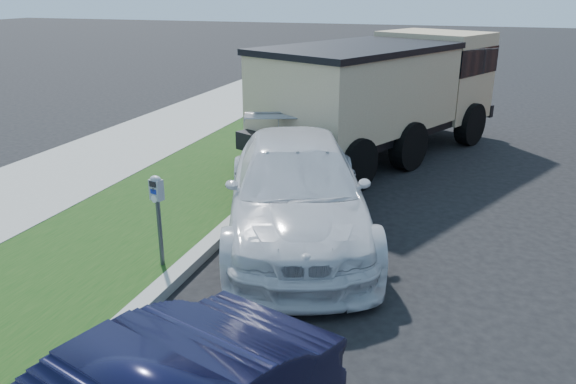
% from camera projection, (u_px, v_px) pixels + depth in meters
% --- Properties ---
extents(ground, '(120.00, 120.00, 0.00)m').
position_uv_depth(ground, '(366.00, 301.00, 7.25)').
color(ground, black).
rests_on(ground, ground).
extents(streetside, '(6.12, 50.00, 0.15)m').
position_uv_depth(streetside, '(98.00, 197.00, 10.68)').
color(streetside, gray).
rests_on(streetside, ground).
extents(parking_meter, '(0.21, 0.16, 1.32)m').
position_uv_depth(parking_meter, '(157.00, 201.00, 7.63)').
color(parking_meter, '#3F4247').
rests_on(parking_meter, ground).
extents(white_wagon, '(3.92, 5.78, 1.55)m').
position_uv_depth(white_wagon, '(297.00, 188.00, 9.05)').
color(white_wagon, silver).
rests_on(white_wagon, ground).
extents(dump_truck, '(5.25, 7.46, 2.76)m').
position_uv_depth(dump_truck, '(387.00, 88.00, 13.46)').
color(dump_truck, black).
rests_on(dump_truck, ground).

